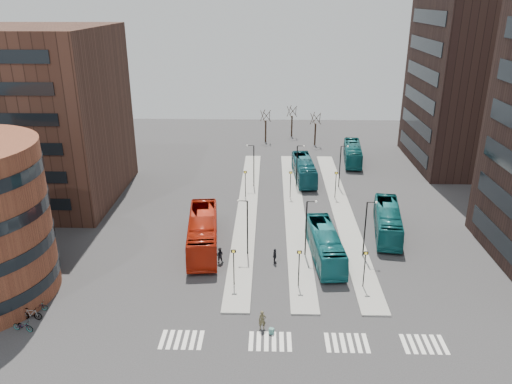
{
  "coord_description": "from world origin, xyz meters",
  "views": [
    {
      "loc": [
        -1.19,
        -28.2,
        25.26
      ],
      "look_at": [
        -2.68,
        23.4,
        5.0
      ],
      "focal_mm": 35.0,
      "sensor_mm": 36.0,
      "label": 1
    }
  ],
  "objects_px": {
    "teal_bus_d": "(353,153)",
    "bicycle_near": "(23,326)",
    "teal_bus_c": "(387,221)",
    "bicycle_mid": "(31,314)",
    "red_bus": "(203,232)",
    "commuter_c": "(316,250)",
    "suitcase": "(271,331)",
    "teal_bus_b": "(304,169)",
    "bicycle_far": "(38,306)",
    "traveller": "(262,320)",
    "commuter_a": "(220,255)",
    "commuter_b": "(275,256)",
    "teal_bus_a": "(325,245)"
  },
  "relations": [
    {
      "from": "suitcase",
      "to": "red_bus",
      "type": "height_order",
      "value": "red_bus"
    },
    {
      "from": "teal_bus_c",
      "to": "bicycle_near",
      "type": "relative_size",
      "value": 6.13
    },
    {
      "from": "teal_bus_c",
      "to": "bicycle_near",
      "type": "xyz_separation_m",
      "value": [
        -33.26,
        -18.9,
        -1.07
      ]
    },
    {
      "from": "teal_bus_d",
      "to": "bicycle_near",
      "type": "relative_size",
      "value": 5.94
    },
    {
      "from": "teal_bus_c",
      "to": "bicycle_mid",
      "type": "distance_m",
      "value": 37.55
    },
    {
      "from": "traveller",
      "to": "bicycle_near",
      "type": "distance_m",
      "value": 19.37
    },
    {
      "from": "suitcase",
      "to": "teal_bus_b",
      "type": "relative_size",
      "value": 0.04
    },
    {
      "from": "commuter_a",
      "to": "commuter_c",
      "type": "height_order",
      "value": "commuter_a"
    },
    {
      "from": "commuter_a",
      "to": "bicycle_near",
      "type": "bearing_deg",
      "value": 40.78
    },
    {
      "from": "commuter_c",
      "to": "bicycle_far",
      "type": "bearing_deg",
      "value": -26.96
    },
    {
      "from": "teal_bus_a",
      "to": "bicycle_mid",
      "type": "relative_size",
      "value": 5.88
    },
    {
      "from": "suitcase",
      "to": "teal_bus_c",
      "type": "xyz_separation_m",
      "value": [
        13.17,
        18.69,
        1.3
      ]
    },
    {
      "from": "bicycle_far",
      "to": "traveller",
      "type": "bearing_deg",
      "value": -100.88
    },
    {
      "from": "teal_bus_d",
      "to": "bicycle_mid",
      "type": "bearing_deg",
      "value": -121.43
    },
    {
      "from": "red_bus",
      "to": "commuter_c",
      "type": "bearing_deg",
      "value": -14.24
    },
    {
      "from": "bicycle_far",
      "to": "commuter_a",
      "type": "bearing_deg",
      "value": -64.33
    },
    {
      "from": "teal_bus_a",
      "to": "commuter_c",
      "type": "height_order",
      "value": "teal_bus_a"
    },
    {
      "from": "teal_bus_c",
      "to": "traveller",
      "type": "height_order",
      "value": "teal_bus_c"
    },
    {
      "from": "red_bus",
      "to": "bicycle_far",
      "type": "xyz_separation_m",
      "value": [
        -12.73,
        -12.12,
        -1.33
      ]
    },
    {
      "from": "teal_bus_b",
      "to": "commuter_b",
      "type": "relative_size",
      "value": 6.88
    },
    {
      "from": "bicycle_near",
      "to": "bicycle_far",
      "type": "distance_m",
      "value": 2.81
    },
    {
      "from": "bicycle_far",
      "to": "teal_bus_d",
      "type": "bearing_deg",
      "value": -43.04
    },
    {
      "from": "suitcase",
      "to": "teal_bus_a",
      "type": "xyz_separation_m",
      "value": [
        5.48,
        12.69,
        1.28
      ]
    },
    {
      "from": "commuter_a",
      "to": "commuter_c",
      "type": "distance_m",
      "value": 9.98
    },
    {
      "from": "bicycle_mid",
      "to": "red_bus",
      "type": "bearing_deg",
      "value": -41.26
    },
    {
      "from": "teal_bus_c",
      "to": "commuter_c",
      "type": "height_order",
      "value": "teal_bus_c"
    },
    {
      "from": "suitcase",
      "to": "teal_bus_c",
      "type": "distance_m",
      "value": 22.9
    },
    {
      "from": "red_bus",
      "to": "bicycle_mid",
      "type": "height_order",
      "value": "red_bus"
    },
    {
      "from": "teal_bus_c",
      "to": "teal_bus_d",
      "type": "bearing_deg",
      "value": 98.63
    },
    {
      "from": "commuter_b",
      "to": "bicycle_mid",
      "type": "height_order",
      "value": "commuter_b"
    },
    {
      "from": "commuter_c",
      "to": "bicycle_mid",
      "type": "bearing_deg",
      "value": -24.45
    },
    {
      "from": "commuter_a",
      "to": "suitcase",
      "type": "bearing_deg",
      "value": 117.61
    },
    {
      "from": "commuter_a",
      "to": "commuter_c",
      "type": "xyz_separation_m",
      "value": [
        9.85,
        1.58,
        -0.1
      ]
    },
    {
      "from": "suitcase",
      "to": "traveller",
      "type": "xyz_separation_m",
      "value": [
        -0.75,
        0.58,
        0.6
      ]
    },
    {
      "from": "teal_bus_d",
      "to": "commuter_c",
      "type": "height_order",
      "value": "teal_bus_d"
    },
    {
      "from": "red_bus",
      "to": "traveller",
      "type": "bearing_deg",
      "value": -70.82
    },
    {
      "from": "red_bus",
      "to": "bicycle_near",
      "type": "distance_m",
      "value": 19.66
    },
    {
      "from": "teal_bus_a",
      "to": "commuter_a",
      "type": "bearing_deg",
      "value": -177.42
    },
    {
      "from": "commuter_a",
      "to": "bicycle_mid",
      "type": "bearing_deg",
      "value": 36.99
    },
    {
      "from": "teal_bus_d",
      "to": "traveller",
      "type": "xyz_separation_m",
      "value": [
        -13.97,
        -44.53,
        -0.66
      ]
    },
    {
      "from": "teal_bus_c",
      "to": "bicycle_near",
      "type": "distance_m",
      "value": 38.28
    },
    {
      "from": "commuter_b",
      "to": "bicycle_near",
      "type": "distance_m",
      "value": 23.51
    },
    {
      "from": "commuter_a",
      "to": "commuter_c",
      "type": "bearing_deg",
      "value": -168.08
    },
    {
      "from": "traveller",
      "to": "bicycle_mid",
      "type": "xyz_separation_m",
      "value": [
        -19.35,
        0.71,
        -0.28
      ]
    },
    {
      "from": "red_bus",
      "to": "teal_bus_d",
      "type": "relative_size",
      "value": 1.17
    },
    {
      "from": "red_bus",
      "to": "suitcase",
      "type": "bearing_deg",
      "value": -69.3
    },
    {
      "from": "traveller",
      "to": "commuter_a",
      "type": "xyz_separation_m",
      "value": [
        -4.51,
        10.79,
        -0.0
      ]
    },
    {
      "from": "bicycle_mid",
      "to": "bicycle_far",
      "type": "relative_size",
      "value": 1.15
    },
    {
      "from": "teal_bus_a",
      "to": "traveller",
      "type": "distance_m",
      "value": 13.63
    },
    {
      "from": "teal_bus_c",
      "to": "bicycle_near",
      "type": "height_order",
      "value": "teal_bus_c"
    }
  ]
}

